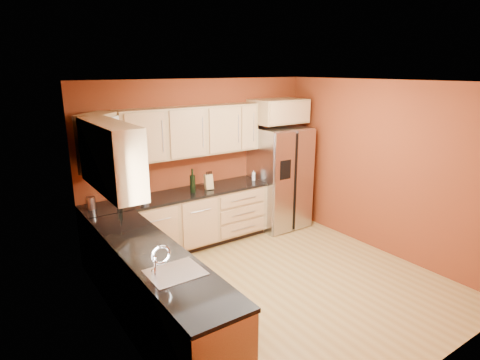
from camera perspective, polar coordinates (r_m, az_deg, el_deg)
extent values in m
plane|color=olive|center=(5.48, 5.48, -14.58)|extent=(4.00, 4.00, 0.00)
plane|color=silver|center=(4.75, 6.30, 13.69)|extent=(4.00, 4.00, 0.00)
cube|color=maroon|center=(6.56, -5.51, 2.75)|extent=(4.00, 0.04, 2.60)
cube|color=maroon|center=(3.77, 26.13, -8.71)|extent=(4.00, 0.04, 2.60)
cube|color=maroon|center=(4.03, -16.54, -6.19)|extent=(0.04, 4.00, 2.60)
cube|color=maroon|center=(6.40, 19.65, 1.58)|extent=(0.04, 4.00, 2.60)
cube|color=#9D714C|center=(6.31, -8.35, -6.04)|extent=(2.90, 0.60, 0.88)
cube|color=#9D714C|center=(4.50, -11.91, -15.70)|extent=(0.60, 2.80, 0.88)
cube|color=black|center=(6.15, -8.48, -2.08)|extent=(2.90, 0.62, 0.04)
cube|color=black|center=(4.28, -12.13, -10.39)|extent=(0.62, 2.80, 0.04)
cube|color=#9D714C|center=(6.20, -6.92, 6.90)|extent=(2.30, 0.33, 0.75)
cube|color=#9D714C|center=(4.59, -17.98, 3.21)|extent=(0.33, 1.35, 0.75)
cube|color=#9D714C|center=(5.53, -19.25, 5.10)|extent=(0.67, 0.67, 0.75)
cube|color=#9D714C|center=(6.95, 5.46, 9.75)|extent=(0.92, 0.60, 0.40)
cube|color=#A8A8AC|center=(7.10, 5.61, 0.34)|extent=(0.90, 0.75, 1.78)
cube|color=white|center=(3.50, -13.92, -4.93)|extent=(0.03, 0.90, 1.00)
cylinder|color=#A8A8AC|center=(5.85, -13.45, -2.03)|extent=(0.16, 0.16, 0.20)
cylinder|color=#A8A8AC|center=(5.74, -20.41, -3.10)|extent=(0.12, 0.12, 0.17)
cube|color=tan|center=(6.29, -4.49, -0.25)|extent=(0.14, 0.13, 0.24)
cylinder|color=white|center=(6.76, 1.94, 0.63)|extent=(0.07, 0.07, 0.17)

